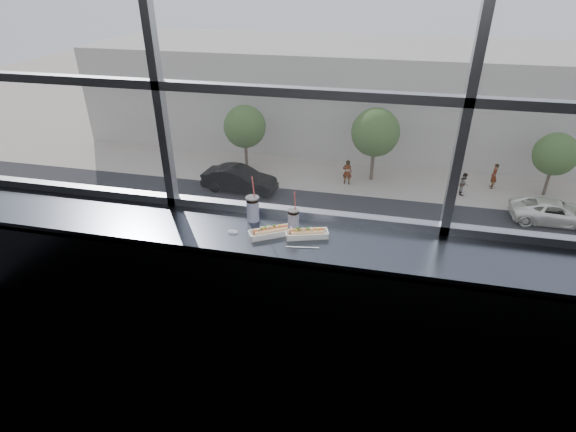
% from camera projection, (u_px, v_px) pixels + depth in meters
% --- Properties ---
extents(wall_back_lower, '(6.00, 0.00, 6.00)m').
position_uv_depth(wall_back_lower, '(300.00, 277.00, 3.54)').
color(wall_back_lower, black).
rests_on(wall_back_lower, ground).
extents(window_glass, '(6.00, 0.00, 6.00)m').
position_uv_depth(window_glass, '(304.00, 42.00, 2.71)').
color(window_glass, silver).
rests_on(window_glass, ground).
extents(window_mullions, '(6.00, 0.08, 2.40)m').
position_uv_depth(window_mullions, '(303.00, 42.00, 2.69)').
color(window_mullions, gray).
rests_on(window_mullions, ground).
extents(counter, '(6.00, 0.55, 0.06)m').
position_uv_depth(counter, '(293.00, 240.00, 3.05)').
color(counter, '#464B54').
rests_on(counter, ground).
extents(counter_fascia, '(6.00, 0.04, 1.04)m').
position_uv_depth(counter_fascia, '(285.00, 323.00, 3.09)').
color(counter_fascia, '#464B54').
rests_on(counter_fascia, ground).
extents(hotdog_tray_left, '(0.30, 0.23, 0.07)m').
position_uv_depth(hotdog_tray_left, '(270.00, 232.00, 3.03)').
color(hotdog_tray_left, white).
rests_on(hotdog_tray_left, counter).
extents(hotdog_tray_right, '(0.30, 0.18, 0.07)m').
position_uv_depth(hotdog_tray_right, '(307.00, 233.00, 3.01)').
color(hotdog_tray_right, white).
rests_on(hotdog_tray_right, counter).
extents(soda_cup_left, '(0.10, 0.10, 0.35)m').
position_uv_depth(soda_cup_left, '(253.00, 208.00, 3.18)').
color(soda_cup_left, white).
rests_on(soda_cup_left, counter).
extents(soda_cup_right, '(0.08, 0.08, 0.30)m').
position_uv_depth(soda_cup_right, '(293.00, 219.00, 3.07)').
color(soda_cup_right, white).
rests_on(soda_cup_right, counter).
extents(loose_straw, '(0.22, 0.04, 0.01)m').
position_uv_depth(loose_straw, '(302.00, 247.00, 2.91)').
color(loose_straw, white).
rests_on(loose_straw, counter).
extents(wrapper, '(0.09, 0.06, 0.02)m').
position_uv_depth(wrapper, '(233.00, 231.00, 3.07)').
color(wrapper, silver).
rests_on(wrapper, counter).
extents(plaza_ground, '(120.00, 120.00, 0.00)m').
position_uv_depth(plaza_ground, '(381.00, 119.00, 46.26)').
color(plaza_ground, gray).
rests_on(plaza_ground, ground).
extents(plaza_near, '(50.00, 14.00, 0.04)m').
position_uv_depth(plaza_near, '(336.00, 431.00, 15.10)').
color(plaza_near, gray).
rests_on(plaza_near, plaza_ground).
extents(street_asphalt, '(80.00, 10.00, 0.06)m').
position_uv_depth(street_asphalt, '(365.00, 235.00, 26.19)').
color(street_asphalt, black).
rests_on(street_asphalt, plaza_ground).
extents(far_sidewalk, '(80.00, 6.00, 0.04)m').
position_uv_depth(far_sidewalk, '(373.00, 180.00, 33.02)').
color(far_sidewalk, gray).
rests_on(far_sidewalk, plaza_ground).
extents(far_building, '(50.00, 14.00, 8.00)m').
position_uv_depth(far_building, '(383.00, 93.00, 39.62)').
color(far_building, '#A29C91').
rests_on(far_building, plaza_ground).
extents(car_far_a, '(3.55, 7.08, 2.27)m').
position_uv_depth(car_far_a, '(239.00, 176.00, 30.75)').
color(car_far_a, black).
rests_on(car_far_a, street_asphalt).
extents(car_near_a, '(3.23, 6.24, 1.99)m').
position_uv_depth(car_near_a, '(92.00, 225.00, 25.15)').
color(car_near_a, gray).
rests_on(car_near_a, street_asphalt).
extents(car_far_c, '(2.36, 5.60, 1.86)m').
position_uv_depth(car_far_c, '(555.00, 208.00, 27.02)').
color(car_far_c, white).
rests_on(car_far_c, street_asphalt).
extents(car_near_d, '(2.96, 6.06, 1.96)m').
position_uv_depth(car_near_d, '(484.00, 274.00, 21.17)').
color(car_near_d, white).
rests_on(car_near_d, street_asphalt).
extents(car_near_b, '(3.34, 6.35, 2.02)m').
position_uv_depth(car_near_b, '(249.00, 244.00, 23.38)').
color(car_near_b, black).
rests_on(car_near_b, street_asphalt).
extents(pedestrian_d, '(0.72, 0.96, 2.16)m').
position_uv_depth(pedestrian_d, '(494.00, 174.00, 31.24)').
color(pedestrian_d, '#66605B').
rests_on(pedestrian_d, far_sidewalk).
extents(pedestrian_c, '(0.62, 0.82, 1.85)m').
position_uv_depth(pedestrian_c, '(464.00, 182.00, 30.47)').
color(pedestrian_c, '#66605B').
rests_on(pedestrian_c, far_sidewalk).
extents(pedestrian_b, '(0.97, 0.73, 2.18)m').
position_uv_depth(pedestrian_b, '(347.00, 170.00, 31.83)').
color(pedestrian_b, '#66605B').
rests_on(pedestrian_b, far_sidewalk).
extents(tree_left, '(3.17, 3.17, 4.95)m').
position_uv_depth(tree_left, '(245.00, 127.00, 33.26)').
color(tree_left, '#47382B').
rests_on(tree_left, far_sidewalk).
extents(tree_center, '(3.40, 3.40, 5.32)m').
position_uv_depth(tree_center, '(375.00, 133.00, 31.31)').
color(tree_center, '#47382B').
rests_on(tree_center, far_sidewalk).
extents(tree_right, '(2.82, 2.82, 4.41)m').
position_uv_depth(tree_right, '(555.00, 154.00, 29.36)').
color(tree_right, '#47382B').
rests_on(tree_right, far_sidewalk).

